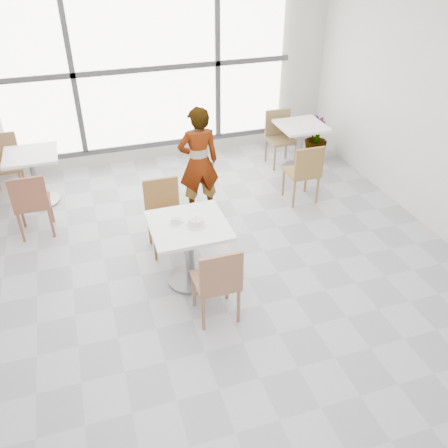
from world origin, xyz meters
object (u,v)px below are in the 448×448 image
object	(u,v)px
plant_right	(316,137)
coffee_cup	(175,221)
bg_table_left	(34,171)
person	(199,162)
chair_near	(218,280)
bg_chair_left_far	(4,160)
bg_chair_right_far	(280,134)
bg_chair_left_near	(31,201)
bg_table_right	(300,140)
bg_chair_right_near	(305,170)
oatmeal_bowl	(196,221)
main_table	(189,242)
chair_far	(164,210)

from	to	relation	value
plant_right	coffee_cup	bearing A→B (deg)	-139.82
bg_table_left	person	bearing A→B (deg)	-24.51
chair_near	bg_chair_left_far	size ratio (longest dim) A/B	1.00
chair_near	bg_table_left	world-z (taller)	chair_near
bg_table_left	bg_chair_left_far	size ratio (longest dim) A/B	0.86
coffee_cup	bg_chair_right_far	world-z (taller)	bg_chair_right_far
bg_chair_left_near	bg_table_right	bearing A→B (deg)	-169.72
person	bg_chair_right_near	distance (m)	1.49
oatmeal_bowl	bg_chair_right_far	bearing A→B (deg)	50.91
chair_near	person	bearing A→B (deg)	-100.54
bg_chair_left_near	oatmeal_bowl	bearing A→B (deg)	138.13
main_table	person	size ratio (longest dim) A/B	0.54
coffee_cup	plant_right	size ratio (longest dim) A/B	0.24
plant_right	bg_chair_left_far	bearing A→B (deg)	176.95
bg_chair_left_far	plant_right	world-z (taller)	bg_chair_left_far
bg_table_left	plant_right	distance (m)	4.45
oatmeal_bowl	bg_table_left	xyz separation A→B (m)	(-1.67, 2.39, -0.31)
bg_table_left	bg_chair_right_near	bearing A→B (deg)	-17.97
bg_chair_left_far	chair_far	bearing A→B (deg)	-47.49
chair_near	bg_chair_right_far	xyz separation A→B (m)	(2.03, 3.18, 0.00)
chair_far	bg_table_left	bearing A→B (deg)	132.92
chair_near	bg_chair_right_far	bearing A→B (deg)	-122.62
oatmeal_bowl	person	size ratio (longest dim) A/B	0.14
main_table	bg_table_right	bearing A→B (deg)	42.95
coffee_cup	bg_table_right	bearing A→B (deg)	40.82
bg_chair_right_far	plant_right	bearing A→B (deg)	4.28
main_table	chair_far	size ratio (longest dim) A/B	0.92
main_table	bg_chair_left_far	size ratio (longest dim) A/B	0.92
chair_near	bg_chair_right_far	size ratio (longest dim) A/B	1.00
bg_table_left	plant_right	xyz separation A→B (m)	(4.44, 0.21, -0.15)
oatmeal_bowl	bg_chair_right_near	xyz separation A→B (m)	(1.87, 1.25, -0.29)
chair_far	bg_chair_right_near	bearing A→B (deg)	12.18
oatmeal_bowl	main_table	bearing A→B (deg)	148.47
main_table	bg_chair_left_near	xyz separation A→B (m)	(-1.62, 1.47, -0.02)
chair_near	plant_right	size ratio (longest dim) A/B	1.30
chair_near	coffee_cup	bearing A→B (deg)	-72.06
main_table	chair_far	xyz separation A→B (m)	(-0.12, 0.76, -0.02)
person	bg_chair_left_far	world-z (taller)	person
oatmeal_bowl	plant_right	distance (m)	3.83
main_table	bg_table_right	world-z (taller)	same
main_table	plant_right	size ratio (longest dim) A/B	1.19
person	bg_chair_left_near	xyz separation A→B (m)	(-2.11, 0.07, -0.24)
coffee_cup	bg_table_left	xyz separation A→B (m)	(-1.47, 2.30, -0.29)
main_table	bg_chair_right_far	size ratio (longest dim) A/B	0.92
bg_chair_left_far	bg_chair_right_near	xyz separation A→B (m)	(3.95, -1.62, 0.00)
bg_chair_left_near	person	bearing A→B (deg)	177.99
person	bg_chair_right_far	xyz separation A→B (m)	(1.65, 1.11, -0.24)
bg_chair_left_near	bg_chair_left_far	bearing A→B (deg)	-74.04
main_table	bg_chair_right_far	bearing A→B (deg)	49.46
oatmeal_bowl	bg_table_left	bearing A→B (deg)	124.88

